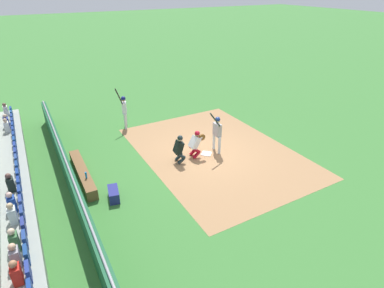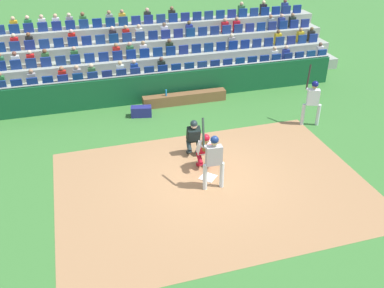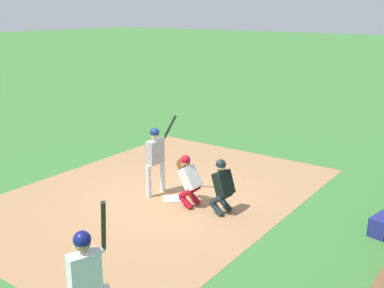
{
  "view_description": "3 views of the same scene",
  "coord_description": "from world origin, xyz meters",
  "px_view_note": "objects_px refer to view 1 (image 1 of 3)",
  "views": [
    {
      "loc": [
        10.63,
        -6.68,
        7.07
      ],
      "look_at": [
        0.35,
        -0.96,
        0.91
      ],
      "focal_mm": 29.08,
      "sensor_mm": 36.0,
      "label": 1
    },
    {
      "loc": [
        3.41,
        10.17,
        7.45
      ],
      "look_at": [
        0.38,
        -0.44,
        1.01
      ],
      "focal_mm": 39.85,
      "sensor_mm": 36.0,
      "label": 2
    },
    {
      "loc": [
        -8.29,
        -6.67,
        4.54
      ],
      "look_at": [
        0.55,
        -0.21,
        1.33
      ],
      "focal_mm": 43.41,
      "sensor_mm": 36.0,
      "label": 3
    }
  ],
  "objects_px": {
    "home_plate_umpire": "(179,148)",
    "water_bottle_on_bench": "(86,175)",
    "home_plate_marker": "(206,153)",
    "catcher_crouching": "(196,142)",
    "on_deck_batter": "(124,108)",
    "dugout_bench": "(83,173)",
    "equipment_duffel_bag": "(114,194)",
    "batter_at_plate": "(217,131)"
  },
  "relations": [
    {
      "from": "catcher_crouching",
      "to": "water_bottle_on_bench",
      "type": "relative_size",
      "value": 4.84
    },
    {
      "from": "batter_at_plate",
      "to": "dugout_bench",
      "type": "bearing_deg",
      "value": -97.2
    },
    {
      "from": "catcher_crouching",
      "to": "on_deck_batter",
      "type": "xyz_separation_m",
      "value": [
        -4.66,
        -1.74,
        0.38
      ]
    },
    {
      "from": "catcher_crouching",
      "to": "on_deck_batter",
      "type": "relative_size",
      "value": 0.56
    },
    {
      "from": "equipment_duffel_bag",
      "to": "home_plate_umpire",
      "type": "bearing_deg",
      "value": 120.51
    },
    {
      "from": "home_plate_marker",
      "to": "equipment_duffel_bag",
      "type": "xyz_separation_m",
      "value": [
        1.21,
        -4.71,
        0.19
      ]
    },
    {
      "from": "home_plate_umpire",
      "to": "water_bottle_on_bench",
      "type": "xyz_separation_m",
      "value": [
        0.01,
        -3.98,
        -0.14
      ]
    },
    {
      "from": "batter_at_plate",
      "to": "equipment_duffel_bag",
      "type": "bearing_deg",
      "value": -77.23
    },
    {
      "from": "dugout_bench",
      "to": "home_plate_marker",
      "type": "bearing_deg",
      "value": 82.35
    },
    {
      "from": "home_plate_marker",
      "to": "home_plate_umpire",
      "type": "bearing_deg",
      "value": -88.11
    },
    {
      "from": "batter_at_plate",
      "to": "dugout_bench",
      "type": "xyz_separation_m",
      "value": [
        -0.75,
        -5.94,
        -0.86
      ]
    },
    {
      "from": "water_bottle_on_bench",
      "to": "equipment_duffel_bag",
      "type": "distance_m",
      "value": 1.39
    },
    {
      "from": "home_plate_marker",
      "to": "home_plate_umpire",
      "type": "height_order",
      "value": "home_plate_umpire"
    },
    {
      "from": "home_plate_umpire",
      "to": "dugout_bench",
      "type": "bearing_deg",
      "value": -100.96
    },
    {
      "from": "batter_at_plate",
      "to": "catcher_crouching",
      "type": "distance_m",
      "value": 1.14
    },
    {
      "from": "catcher_crouching",
      "to": "dugout_bench",
      "type": "height_order",
      "value": "catcher_crouching"
    },
    {
      "from": "home_plate_umpire",
      "to": "water_bottle_on_bench",
      "type": "relative_size",
      "value": 5.01
    },
    {
      "from": "home_plate_marker",
      "to": "equipment_duffel_bag",
      "type": "height_order",
      "value": "equipment_duffel_bag"
    },
    {
      "from": "equipment_duffel_bag",
      "to": "water_bottle_on_bench",
      "type": "bearing_deg",
      "value": -138.5
    },
    {
      "from": "home_plate_umpire",
      "to": "water_bottle_on_bench",
      "type": "height_order",
      "value": "home_plate_umpire"
    },
    {
      "from": "water_bottle_on_bench",
      "to": "on_deck_batter",
      "type": "bearing_deg",
      "value": 146.94
    },
    {
      "from": "batter_at_plate",
      "to": "home_plate_umpire",
      "type": "bearing_deg",
      "value": -89.32
    },
    {
      "from": "water_bottle_on_bench",
      "to": "on_deck_batter",
      "type": "distance_m",
      "value": 5.72
    },
    {
      "from": "home_plate_umpire",
      "to": "on_deck_batter",
      "type": "relative_size",
      "value": 0.58
    },
    {
      "from": "dugout_bench",
      "to": "on_deck_batter",
      "type": "bearing_deg",
      "value": 141.91
    },
    {
      "from": "home_plate_marker",
      "to": "batter_at_plate",
      "type": "distance_m",
      "value": 1.19
    },
    {
      "from": "home_plate_marker",
      "to": "home_plate_umpire",
      "type": "relative_size",
      "value": 0.34
    },
    {
      "from": "home_plate_marker",
      "to": "catcher_crouching",
      "type": "distance_m",
      "value": 0.88
    },
    {
      "from": "home_plate_marker",
      "to": "batter_at_plate",
      "type": "xyz_separation_m",
      "value": [
        0.02,
        0.53,
        1.06
      ]
    },
    {
      "from": "water_bottle_on_bench",
      "to": "equipment_duffel_bag",
      "type": "relative_size",
      "value": 0.33
    },
    {
      "from": "water_bottle_on_bench",
      "to": "equipment_duffel_bag",
      "type": "bearing_deg",
      "value": 30.45
    },
    {
      "from": "home_plate_marker",
      "to": "on_deck_batter",
      "type": "relative_size",
      "value": 0.2
    },
    {
      "from": "home_plate_marker",
      "to": "catcher_crouching",
      "type": "relative_size",
      "value": 0.35
    },
    {
      "from": "water_bottle_on_bench",
      "to": "home_plate_marker",
      "type": "bearing_deg",
      "value": 90.58
    },
    {
      "from": "dugout_bench",
      "to": "water_bottle_on_bench",
      "type": "relative_size",
      "value": 13.34
    },
    {
      "from": "dugout_bench",
      "to": "equipment_duffel_bag",
      "type": "xyz_separation_m",
      "value": [
        1.94,
        0.7,
        -0.02
      ]
    },
    {
      "from": "catcher_crouching",
      "to": "dugout_bench",
      "type": "distance_m",
      "value": 4.94
    },
    {
      "from": "batter_at_plate",
      "to": "on_deck_batter",
      "type": "bearing_deg",
      "value": -149.33
    },
    {
      "from": "equipment_duffel_bag",
      "to": "batter_at_plate",
      "type": "bearing_deg",
      "value": 113.82
    },
    {
      "from": "catcher_crouching",
      "to": "home_plate_umpire",
      "type": "distance_m",
      "value": 0.88
    },
    {
      "from": "catcher_crouching",
      "to": "on_deck_batter",
      "type": "height_order",
      "value": "on_deck_batter"
    },
    {
      "from": "home_plate_marker",
      "to": "dugout_bench",
      "type": "bearing_deg",
      "value": -97.65
    }
  ]
}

